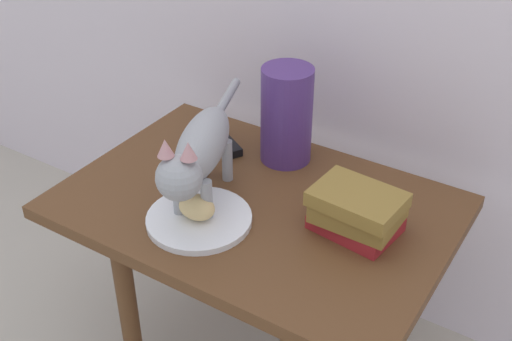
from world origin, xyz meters
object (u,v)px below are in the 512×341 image
(side_table, at_px, (256,227))
(tv_remote, at_px, (221,141))
(green_vase, at_px, (287,115))
(plate, at_px, (199,219))
(cat, at_px, (199,151))
(bread_roll, at_px, (197,207))
(book_stack, at_px, (357,211))

(side_table, bearing_deg, tv_remote, 141.80)
(green_vase, xyz_separation_m, tv_remote, (-0.17, -0.03, -0.11))
(plate, height_order, tv_remote, tv_remote)
(plate, xyz_separation_m, cat, (-0.03, 0.05, 0.13))
(plate, height_order, cat, cat)
(green_vase, relative_size, tv_remote, 1.54)
(bread_roll, xyz_separation_m, tv_remote, (-0.14, 0.28, -0.03))
(book_stack, bearing_deg, bread_roll, -152.82)
(side_table, relative_size, bread_roll, 10.32)
(plate, relative_size, tv_remote, 1.46)
(book_stack, relative_size, tv_remote, 1.23)
(side_table, xyz_separation_m, cat, (-0.09, -0.07, 0.20))
(side_table, xyz_separation_m, tv_remote, (-0.20, 0.16, 0.08))
(bread_roll, height_order, cat, cat)
(side_table, bearing_deg, cat, -143.24)
(side_table, distance_m, green_vase, 0.27)
(tv_remote, bearing_deg, bread_roll, -33.79)
(side_table, xyz_separation_m, plate, (-0.06, -0.12, 0.08))
(side_table, distance_m, cat, 0.23)
(bread_roll, distance_m, cat, 0.11)
(cat, height_order, tv_remote, cat)
(plate, relative_size, cat, 0.48)
(cat, bearing_deg, plate, -58.16)
(plate, distance_m, cat, 0.14)
(cat, xyz_separation_m, green_vase, (0.06, 0.26, -0.02))
(tv_remote, bearing_deg, cat, -34.59)
(plate, height_order, bread_roll, bread_roll)
(side_table, height_order, tv_remote, tv_remote)
(cat, bearing_deg, bread_roll, -60.89)
(cat, distance_m, tv_remote, 0.28)
(plate, relative_size, book_stack, 1.19)
(cat, distance_m, green_vase, 0.26)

